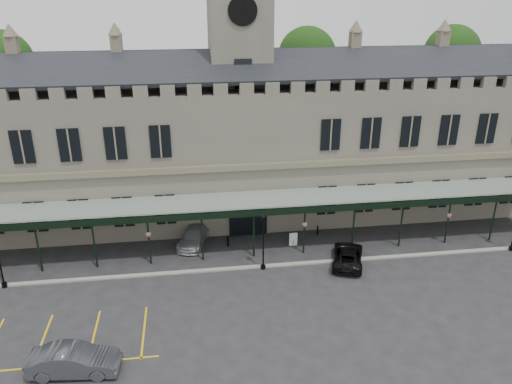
{
  "coord_description": "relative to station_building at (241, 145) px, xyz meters",
  "views": [
    {
      "loc": [
        -4.6,
        -26.89,
        19.88
      ],
      "look_at": [
        0.0,
        6.0,
        6.0
      ],
      "focal_mm": 35.0,
      "sensor_mm": 36.0,
      "label": 1
    }
  ],
  "objects": [
    {
      "name": "ground",
      "position": [
        0.0,
        -15.91,
        -6.47
      ],
      "size": [
        140.0,
        140.0,
        0.0
      ],
      "primitive_type": "plane",
      "color": "#242426"
    },
    {
      "name": "station_building",
      "position": [
        0.0,
        0.0,
        0.0
      ],
      "size": [
        60.0,
        10.36,
        17.3
      ],
      "color": "#5C584D",
      "rests_on": "ground"
    },
    {
      "name": "clock_tower",
      "position": [
        0.0,
        0.09,
        6.64
      ],
      "size": [
        5.6,
        5.6,
        24.8
      ],
      "color": "#5C584D",
      "rests_on": "ground"
    },
    {
      "name": "canopy",
      "position": [
        0.0,
        -8.45,
        -4.06
      ],
      "size": [
        50.0,
        4.1,
        4.3
      ],
      "color": "#8C9E93",
      "rests_on": "ground"
    },
    {
      "name": "kerb",
      "position": [
        0.0,
        -10.41,
        -6.41
      ],
      "size": [
        60.0,
        0.4,
        0.12
      ],
      "primitive_type": "cube",
      "color": "gray",
      "rests_on": "ground"
    },
    {
      "name": "parking_markings",
      "position": [
        -14.0,
        -17.41,
        -6.47
      ],
      "size": [
        16.0,
        6.0,
        0.01
      ],
      "primitive_type": null,
      "color": "gold",
      "rests_on": "ground"
    },
    {
      "name": "tree_behind_left",
      "position": [
        -22.0,
        9.09,
        6.35
      ],
      "size": [
        6.0,
        6.0,
        16.0
      ],
      "color": "#332314",
      "rests_on": "ground"
    },
    {
      "name": "tree_behind_mid",
      "position": [
        8.0,
        9.09,
        6.35
      ],
      "size": [
        6.0,
        6.0,
        16.0
      ],
      "color": "#332314",
      "rests_on": "ground"
    },
    {
      "name": "tree_behind_right",
      "position": [
        24.0,
        9.09,
        6.35
      ],
      "size": [
        6.0,
        6.0,
        16.0
      ],
      "color": "#332314",
      "rests_on": "ground"
    },
    {
      "name": "lamp_post_mid",
      "position": [
        0.44,
        -10.65,
        -3.69
      ],
      "size": [
        0.44,
        0.44,
        4.69
      ],
      "color": "black",
      "rests_on": "ground"
    },
    {
      "name": "sign_board",
      "position": [
        3.43,
        -7.42,
        -5.9
      ],
      "size": [
        0.67,
        0.06,
        1.16
      ],
      "rotation": [
        0.0,
        0.0,
        0.02
      ],
      "color": "black",
      "rests_on": "ground"
    },
    {
      "name": "bollard_left",
      "position": [
        -1.89,
        -6.78,
        -6.0
      ],
      "size": [
        0.17,
        0.17,
        0.93
      ],
      "primitive_type": "cylinder",
      "color": "black",
      "rests_on": "ground"
    },
    {
      "name": "bollard_right",
      "position": [
        5.89,
        -5.85,
        -6.04
      ],
      "size": [
        0.15,
        0.15,
        0.85
      ],
      "primitive_type": "cylinder",
      "color": "black",
      "rests_on": "ground"
    },
    {
      "name": "car_left_b",
      "position": [
        -11.5,
        -20.0,
        -5.65
      ],
      "size": [
        5.07,
        2.16,
        1.63
      ],
      "primitive_type": "imported",
      "rotation": [
        0.0,
        0.0,
        1.48
      ],
      "color": "#3D3F45",
      "rests_on": "ground"
    },
    {
      "name": "car_taxi",
      "position": [
        -4.61,
        -5.91,
        -5.79
      ],
      "size": [
        3.23,
        5.05,
        1.36
      ],
      "primitive_type": "imported",
      "rotation": [
        0.0,
        0.0,
        -0.31
      ],
      "color": "#A7AAAF",
      "rests_on": "ground"
    },
    {
      "name": "car_van",
      "position": [
        7.0,
        -10.73,
        -5.81
      ],
      "size": [
        3.62,
        5.19,
        1.32
      ],
      "primitive_type": "imported",
      "rotation": [
        0.0,
        0.0,
        2.81
      ],
      "color": "black",
      "rests_on": "ground"
    }
  ]
}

